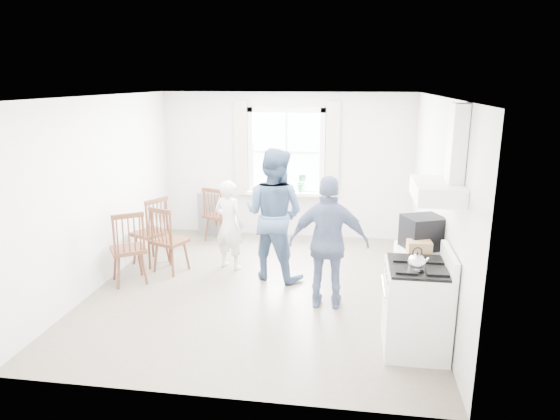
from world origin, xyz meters
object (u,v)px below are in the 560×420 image
object	(u,v)px
stereo_stack	(423,232)
person_right	(329,243)
gas_stove	(417,307)
windsor_chair_b	(165,233)
windsor_chair_c	(154,224)
person_mid	(274,214)
person_left	(229,225)
windsor_chair_a	(129,241)
low_cabinet	(416,284)

from	to	relation	value
stereo_stack	person_right	world-z (taller)	person_right
gas_stove	person_right	size ratio (longest dim) A/B	0.66
gas_stove	stereo_stack	bearing A→B (deg)	81.43
windsor_chair_b	windsor_chair_c	bearing A→B (deg)	131.75
gas_stove	person_right	world-z (taller)	person_right
person_mid	person_right	world-z (taller)	person_mid
windsor_chair_b	person_mid	size ratio (longest dim) A/B	0.54
gas_stove	person_mid	bearing A→B (deg)	135.56
gas_stove	person_left	xyz separation A→B (m)	(-2.53, 2.03, 0.20)
windsor_chair_a	low_cabinet	bearing A→B (deg)	-7.18
stereo_stack	windsor_chair_c	size ratio (longest dim) A/B	0.50
person_left	person_mid	distance (m)	0.81
windsor_chair_b	person_mid	xyz separation A→B (m)	(1.61, 0.09, 0.32)
windsor_chair_c	person_mid	size ratio (longest dim) A/B	0.57
stereo_stack	windsor_chair_c	world-z (taller)	stereo_stack
stereo_stack	person_mid	distance (m)	2.19
windsor_chair_b	person_left	distance (m)	0.96
person_right	stereo_stack	bearing A→B (deg)	170.25
windsor_chair_c	low_cabinet	bearing A→B (deg)	-19.01
low_cabinet	person_mid	bearing A→B (deg)	150.25
windsor_chair_a	person_mid	xyz separation A→B (m)	(1.94, 0.59, 0.29)
stereo_stack	windsor_chair_a	world-z (taller)	stereo_stack
person_mid	gas_stove	bearing A→B (deg)	155.01
gas_stove	windsor_chair_a	xyz separation A→B (m)	(-3.75, 1.18, 0.17)
windsor_chair_a	person_mid	distance (m)	2.05
windsor_chair_c	person_left	size ratio (longest dim) A/B	0.79
gas_stove	low_cabinet	distance (m)	0.70
gas_stove	windsor_chair_b	bearing A→B (deg)	153.85
low_cabinet	windsor_chair_a	bearing A→B (deg)	172.82
stereo_stack	person_right	xyz separation A→B (m)	(-1.09, 0.18, -0.25)
gas_stove	windsor_chair_c	size ratio (longest dim) A/B	1.04
windsor_chair_b	person_left	world-z (taller)	person_left
gas_stove	windsor_chair_b	xyz separation A→B (m)	(-3.42, 1.68, 0.14)
windsor_chair_c	person_left	world-z (taller)	person_left
windsor_chair_c	person_right	size ratio (longest dim) A/B	0.64
stereo_stack	windsor_chair_a	size ratio (longest dim) A/B	0.50
windsor_chair_c	person_right	xyz separation A→B (m)	(2.73, -1.09, 0.19)
person_right	low_cabinet	bearing A→B (deg)	168.15
windsor_chair_b	person_mid	bearing A→B (deg)	3.33
gas_stove	stereo_stack	size ratio (longest dim) A/B	2.07
low_cabinet	stereo_stack	xyz separation A→B (m)	(0.04, 0.03, 0.64)
low_cabinet	person_left	size ratio (longest dim) A/B	0.65
person_mid	stereo_stack	bearing A→B (deg)	170.98
stereo_stack	windsor_chair_b	xyz separation A→B (m)	(-3.53, 0.95, -0.47)
stereo_stack	gas_stove	bearing A→B (deg)	-98.57
stereo_stack	windsor_chair_b	world-z (taller)	stereo_stack
windsor_chair_a	person_right	distance (m)	2.79
person_left	person_mid	size ratio (longest dim) A/B	0.73
low_cabinet	person_right	bearing A→B (deg)	168.43
stereo_stack	windsor_chair_a	bearing A→B (deg)	173.38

